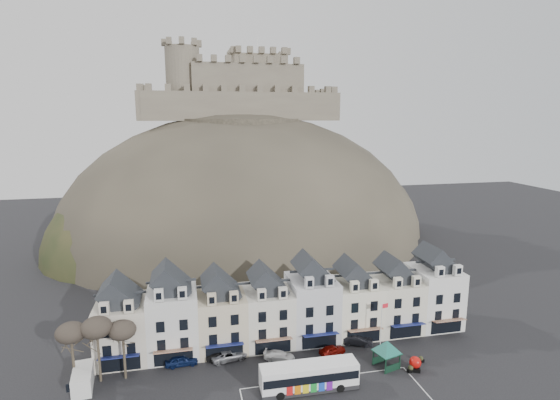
% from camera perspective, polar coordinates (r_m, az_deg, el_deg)
% --- Properties ---
extents(coach_bay_markings, '(22.00, 7.50, 0.01)m').
position_cam_1_polar(coach_bay_markings, '(57.80, 7.18, -24.04)').
color(coach_bay_markings, silver).
rests_on(coach_bay_markings, ground).
extents(townhouse_terrace, '(54.40, 9.35, 11.80)m').
position_cam_1_polar(townhouse_terrace, '(67.00, 1.42, -13.57)').
color(townhouse_terrace, beige).
rests_on(townhouse_terrace, ground).
extents(castle_hill, '(100.00, 76.00, 68.00)m').
position_cam_1_polar(castle_hill, '(117.98, -4.25, -5.39)').
color(castle_hill, '#332F27').
rests_on(castle_hill, ground).
extents(castle, '(50.20, 22.20, 22.00)m').
position_cam_1_polar(castle, '(120.36, -5.38, 14.21)').
color(castle, '#655A4D').
rests_on(castle, ground).
extents(tree_left_far, '(3.61, 3.61, 8.24)m').
position_cam_1_polar(tree_left_far, '(61.45, -25.67, -15.41)').
color(tree_left_far, '#3B3325').
rests_on(tree_left_far, ground).
extents(tree_left_mid, '(3.78, 3.78, 8.64)m').
position_cam_1_polar(tree_left_mid, '(60.67, -22.85, -15.16)').
color(tree_left_mid, '#3B3325').
rests_on(tree_left_mid, ground).
extents(tree_left_near, '(3.43, 3.43, 7.84)m').
position_cam_1_polar(tree_left_near, '(60.47, -19.89, -15.76)').
color(tree_left_near, '#3B3325').
rests_on(tree_left_near, ground).
extents(bus, '(12.09, 2.99, 3.40)m').
position_cam_1_polar(bus, '(57.57, 3.81, -21.88)').
color(bus, '#262628').
rests_on(bus, ground).
extents(bus_shelter, '(5.74, 5.74, 3.79)m').
position_cam_1_polar(bus_shelter, '(62.73, 13.80, -18.11)').
color(bus_shelter, black).
rests_on(bus_shelter, ground).
extents(red_buoy, '(1.70, 1.70, 1.92)m').
position_cam_1_polar(red_buoy, '(63.93, 17.23, -19.72)').
color(red_buoy, black).
rests_on(red_buoy, ground).
extents(flagpole, '(1.06, 0.26, 7.42)m').
position_cam_1_polar(flagpole, '(65.55, 13.14, -15.47)').
color(flagpole, silver).
rests_on(flagpole, ground).
extents(white_van, '(2.83, 5.40, 2.37)m').
position_cam_1_polar(white_van, '(62.99, -24.36, -20.51)').
color(white_van, white).
rests_on(white_van, ground).
extents(planter_west, '(1.06, 0.72, 0.97)m').
position_cam_1_polar(planter_west, '(63.66, 16.70, -20.37)').
color(planter_west, black).
rests_on(planter_west, ground).
extents(planter_east, '(0.94, 0.63, 0.89)m').
position_cam_1_polar(planter_east, '(66.17, 17.91, -19.19)').
color(planter_east, black).
rests_on(planter_east, ground).
extents(car_navy, '(4.46, 1.96, 1.49)m').
position_cam_1_polar(car_navy, '(63.97, -12.75, -19.71)').
color(car_navy, '#0E1B46').
rests_on(car_navy, ground).
extents(car_black, '(3.78, 1.47, 1.23)m').
position_cam_1_polar(car_black, '(64.13, -7.81, -19.58)').
color(car_black, black).
rests_on(car_black, ground).
extents(car_silver, '(5.30, 3.23, 1.40)m').
position_cam_1_polar(car_silver, '(64.17, -6.68, -19.44)').
color(car_silver, gray).
rests_on(car_silver, ground).
extents(car_white, '(4.63, 3.28, 1.24)m').
position_cam_1_polar(car_white, '(63.74, -0.08, -19.67)').
color(car_white, white).
rests_on(car_white, ground).
extents(car_maroon, '(4.12, 2.45, 1.31)m').
position_cam_1_polar(car_maroon, '(65.44, 6.85, -18.84)').
color(car_maroon, '#640A05').
rests_on(car_maroon, ground).
extents(car_charcoal, '(4.92, 3.27, 1.53)m').
position_cam_1_polar(car_charcoal, '(68.20, 9.98, -17.52)').
color(car_charcoal, black).
rests_on(car_charcoal, ground).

